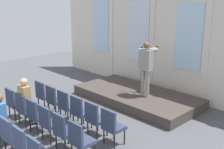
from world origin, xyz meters
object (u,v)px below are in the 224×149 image
Objects in this scene: chair_r1_c0 at (14,102)px; chair_r1_c4 at (63,129)px; speaker at (146,65)px; audience_r1_c1 at (27,99)px; mic_stand at (141,82)px; chair_r0_c2 at (66,104)px; chair_r1_c3 at (49,121)px; chair_r0_c4 at (95,117)px; chair_r2_c4 at (25,144)px; chair_r0_c1 at (54,99)px; chair_r0_c5 at (112,125)px; chair_r1_c5 at (80,139)px; chair_r1_c2 at (36,114)px; chair_r1_c1 at (25,107)px; audience_r2_c2 at (2,117)px; chair_r0_c3 at (80,110)px; chair_r2_c2 at (0,125)px; chair_r2_c3 at (11,134)px; chair_r0_c0 at (43,94)px.

chair_r1_c0 and chair_r1_c4 have the same top height.
audience_r1_c1 is (-1.34, -3.43, -0.60)m from speaker.
mic_stand is 1.65× the size of chair_r0_c2.
chair_r1_c3 is (-0.13, -3.51, -0.82)m from speaker.
mic_stand is 2.91m from chair_r0_c4.
chair_r0_c4 is at bearing 90.00° from chair_r2_c4.
audience_r1_c1 is (0.00, -0.87, 0.21)m from chair_r0_c1.
mic_stand is at bearing 106.93° from chair_r0_c4.
chair_r1_c0 is (-3.03, -0.95, 0.00)m from chair_r0_c5.
chair_r1_c5 is (3.03, 0.00, 0.00)m from chair_r1_c0.
chair_r1_c2 is (-0.74, -3.51, -0.82)m from speaker.
chair_r1_c2 is (0.61, 0.00, 0.00)m from chair_r1_c1.
audience_r1_c1 is 1.44× the size of chair_r2_c4.
speaker reaches higher than audience_r2_c2.
chair_r0_c3 and chair_r1_c3 have the same top height.
chair_r1_c5 is (2.43, -0.08, -0.21)m from audience_r1_c1.
chair_r1_c1 is 1.08m from audience_r2_c2.
chair_r1_c0 and chair_r1_c1 have the same top height.
chair_r2_c2 is (0.00, -1.90, 0.00)m from chair_r0_c2.
chair_r1_c2 and chair_r1_c4 have the same top height.
speaker reaches higher than chair_r1_c2.
audience_r2_c2 reaches higher than chair_r1_c3.
chair_r0_c1 and chair_r1_c2 have the same top height.
audience_r2_c2 is (0.00, 0.08, 0.20)m from chair_r2_c2.
chair_r0_c3 is 1.90m from chair_r2_c3.
speaker reaches higher than mic_stand.
chair_r2_c2 is at bearing -57.48° from chair_r0_c0.
chair_r0_c5 is at bearing 38.11° from chair_r1_c3.
mic_stand is at bearing 111.27° from chair_r1_c5.
chair_r1_c0 is 1.00× the size of chair_r1_c5.
mic_stand is 3.74m from chair_r1_c3.
chair_r2_c3 is (0.61, -1.90, 0.00)m from chair_r0_c2.
chair_r0_c4 and chair_r2_c4 have the same top height.
chair_r0_c4 is 1.00× the size of chair_r1_c5.
speaker is 3.85m from chair_r1_c1.
speaker is 3.32m from chair_r0_c0.
chair_r1_c3 is 1.00× the size of chair_r2_c2.
mic_stand is at bearing 94.93° from chair_r0_c3.
chair_r0_c5 is at bearing -67.06° from speaker.
audience_r1_c1 is 1.44× the size of chair_r2_c2.
chair_r1_c3 and chair_r1_c5 have the same top height.
speaker reaches higher than chair_r1_c4.
speaker is at bearing 112.94° from chair_r0_c5.
speaker is 1.89× the size of chair_r1_c2.
chair_r2_c2 is at bearing -141.89° from chair_r1_c4.
chair_r0_c0 is (-1.58, -2.78, -0.12)m from mic_stand.
chair_r0_c5 and chair_r1_c4 have the same top height.
chair_r1_c0 is 1.21m from chair_r1_c2.
chair_r0_c2 is 0.70× the size of audience_r1_c1.
chair_r0_c3 and chair_r0_c5 have the same top height.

